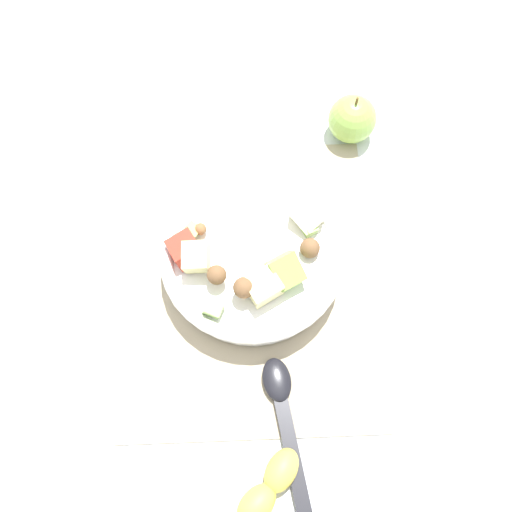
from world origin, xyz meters
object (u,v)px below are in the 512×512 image
Objects in this scene: banana_whole at (260,502)px; salad_bowl at (256,258)px; serving_spoon at (289,419)px; whole_apple at (355,119)px.

salad_bowl is at bearing 178.71° from banana_whole.
banana_whole reaches higher than serving_spoon.
whole_apple is 0.54m from banana_whole.
whole_apple is at bearing 144.41° from salad_bowl.
whole_apple is (-0.42, 0.12, 0.02)m from serving_spoon.
serving_spoon is 1.78× the size of banana_whole.
serving_spoon is 2.74× the size of whole_apple.
whole_apple is at bearing 163.78° from serving_spoon.
banana_whole is (0.30, -0.01, -0.02)m from salad_bowl.
serving_spoon is 0.10m from banana_whole.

